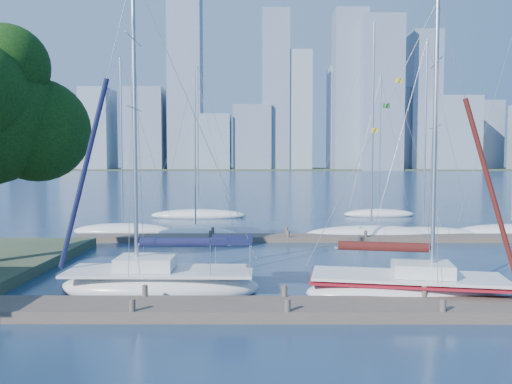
{
  "coord_description": "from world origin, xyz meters",
  "views": [
    {
      "loc": [
        -0.96,
        -16.68,
        5.22
      ],
      "look_at": [
        -1.03,
        4.0,
        3.96
      ],
      "focal_mm": 35.0,
      "sensor_mm": 36.0,
      "label": 1
    }
  ],
  "objects": [
    {
      "name": "ground",
      "position": [
        0.0,
        0.0,
        0.0
      ],
      "size": [
        700.0,
        700.0,
        0.0
      ],
      "primitive_type": "plane",
      "color": "#162D49",
      "rests_on": "ground"
    },
    {
      "name": "near_dock",
      "position": [
        0.0,
        0.0,
        0.2
      ],
      "size": [
        26.0,
        2.0,
        0.4
      ],
      "primitive_type": "cube",
      "color": "#4D4238",
      "rests_on": "ground"
    },
    {
      "name": "far_dock",
      "position": [
        2.0,
        16.0,
        0.18
      ],
      "size": [
        30.0,
        1.8,
        0.36
      ],
      "primitive_type": "cube",
      "color": "#4D4238",
      "rests_on": "ground"
    },
    {
      "name": "far_shore",
      "position": [
        0.0,
        320.0,
        0.0
      ],
      "size": [
        800.0,
        100.0,
        1.5
      ],
      "primitive_type": "cube",
      "color": "#38472D",
      "rests_on": "ground"
    },
    {
      "name": "sailboat_navy",
      "position": [
        -4.84,
        2.87,
        1.06
      ],
      "size": [
        7.97,
        2.67,
        13.05
      ],
      "rotation": [
        0.0,
        0.0,
        -0.01
      ],
      "color": "white",
      "rests_on": "ground"
    },
    {
      "name": "sailboat_maroon",
      "position": [
        4.74,
        2.04,
        0.93
      ],
      "size": [
        8.01,
        3.8,
        11.63
      ],
      "rotation": [
        0.0,
        0.0,
        -0.17
      ],
      "color": "white",
      "rests_on": "ground"
    },
    {
      "name": "bg_boat_0",
      "position": [
        -10.71,
        19.09,
        0.27
      ],
      "size": [
        7.17,
        2.36,
        12.97
      ],
      "rotation": [
        0.0,
        0.0,
        -0.02
      ],
      "color": "white",
      "rests_on": "ground"
    },
    {
      "name": "bg_boat_1",
      "position": [
        -5.28,
        17.73,
        0.24
      ],
      "size": [
        5.92,
        3.33,
        11.89
      ],
      "rotation": [
        0.0,
        0.0,
        -0.27
      ],
      "color": "white",
      "rests_on": "ground"
    },
    {
      "name": "bg_boat_3",
      "position": [
        6.85,
        17.33,
        0.29
      ],
      "size": [
        9.25,
        5.49,
        15.01
      ],
      "rotation": [
        0.0,
        0.0,
        -0.37
      ],
      "color": "white",
      "rests_on": "ground"
    },
    {
      "name": "bg_boat_4",
      "position": [
        10.52,
        17.63,
        0.26
      ],
      "size": [
        7.94,
        4.31,
        13.81
      ],
      "rotation": [
        0.0,
        0.0,
        0.31
      ],
      "color": "white",
      "rests_on": "ground"
    },
    {
      "name": "bg_boat_5",
      "position": [
        16.85,
        18.1,
        0.3
      ],
      "size": [
        8.43,
        3.73,
        15.43
      ],
      "rotation": [
        0.0,
        0.0,
        0.16
      ],
      "color": "white",
      "rests_on": "ground"
    },
    {
      "name": "bg_boat_6",
      "position": [
        -6.5,
        29.65,
        0.27
      ],
      "size": [
        8.92,
        2.54,
        14.45
      ],
      "rotation": [
        0.0,
        0.0,
        -0.03
      ],
      "color": "white",
      "rests_on": "ground"
    },
    {
      "name": "bg_boat_7",
      "position": [
        10.66,
        30.86,
        0.26
      ],
      "size": [
        6.98,
        4.34,
        13.74
      ],
      "rotation": [
        0.0,
        0.0,
        0.37
      ],
      "color": "white",
      "rests_on": "ground"
    },
    {
      "name": "skyline",
      "position": [
        14.78,
        290.3,
        35.6
      ],
      "size": [
        502.11,
        51.31,
        116.53
      ],
      "color": "gray",
      "rests_on": "ground"
    }
  ]
}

